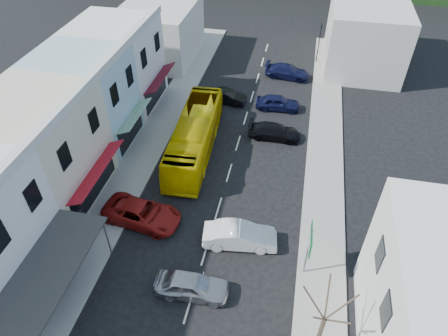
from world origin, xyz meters
TOP-DOWN VIEW (x-y plane):
  - ground at (0.00, 0.00)m, footprint 120.00×120.00m
  - sidewalk_left at (-7.50, 10.00)m, footprint 3.00×52.00m
  - sidewalk_right at (7.50, 10.00)m, footprint 3.00×52.00m
  - shopfront_row at (-12.49, 5.00)m, footprint 8.25×30.00m
  - distant_block_left at (-12.00, 27.00)m, footprint 8.00×10.00m
  - distant_block_right at (11.00, 30.00)m, footprint 8.00×12.00m
  - bus at (-3.35, 10.13)m, footprint 3.12×11.72m
  - car_silver at (-0.03, -3.07)m, footprint 4.48×1.99m
  - car_white at (2.10, 1.13)m, footprint 4.60×2.38m
  - car_red at (-4.95, 1.73)m, footprint 4.82×2.51m
  - car_black_near at (2.99, 13.45)m, footprint 4.50×1.84m
  - car_navy_mid at (2.78, 18.20)m, footprint 4.49×2.03m
  - car_black_far at (-2.41, 18.43)m, footprint 4.58×2.30m
  - car_navy_far at (3.14, 24.84)m, footprint 4.68×2.32m
  - pedestrian_left at (-8.50, 0.16)m, footprint 0.47×0.65m
  - direction_sign at (6.40, -0.31)m, footprint 0.32×1.86m
  - street_tree at (7.29, -4.99)m, footprint 2.28×2.28m
  - traffic_signal at (6.14, 29.16)m, footprint 0.63×1.02m

SIDE VIEW (x-z plane):
  - ground at x=0.00m, z-range 0.00..0.00m
  - sidewalk_left at x=-7.50m, z-range 0.00..0.15m
  - sidewalk_right at x=7.50m, z-range 0.00..0.15m
  - car_silver at x=-0.03m, z-range 0.00..1.40m
  - car_white at x=2.10m, z-range 0.00..1.40m
  - car_red at x=-4.95m, z-range 0.00..1.40m
  - car_black_near at x=2.99m, z-range 0.00..1.40m
  - car_navy_mid at x=2.78m, z-range 0.00..1.40m
  - car_black_far at x=-2.41m, z-range 0.00..1.40m
  - car_navy_far at x=3.14m, z-range 0.00..1.40m
  - pedestrian_left at x=-8.50m, z-range 0.15..1.85m
  - bus at x=-3.35m, z-range 0.00..3.10m
  - direction_sign at x=6.40m, z-range 0.00..4.11m
  - traffic_signal at x=6.14m, z-range 0.00..4.68m
  - distant_block_left at x=-12.00m, z-range 0.00..6.00m
  - street_tree at x=7.29m, z-range 0.00..6.25m
  - distant_block_right at x=11.00m, z-range 0.00..7.00m
  - shopfront_row at x=-12.49m, z-range 0.00..8.00m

